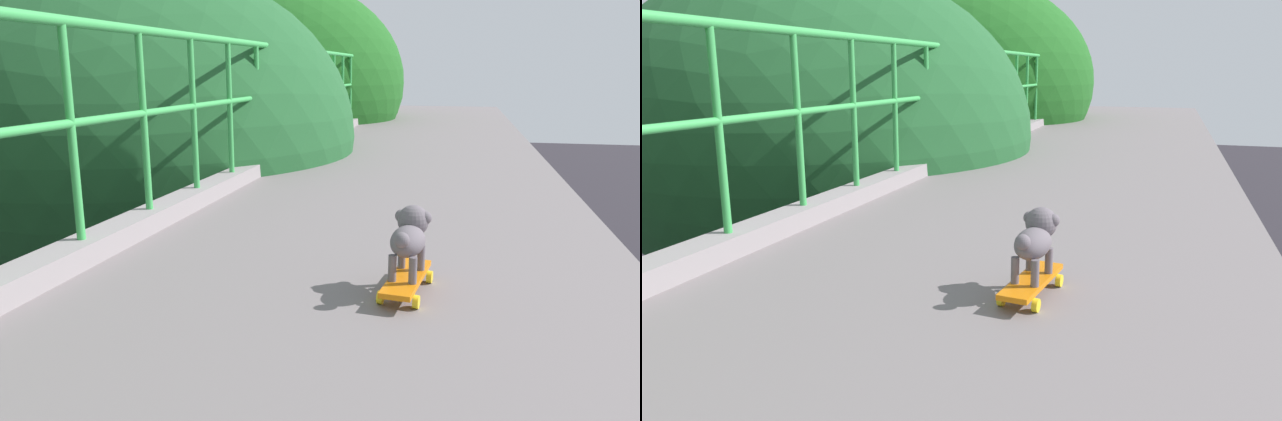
% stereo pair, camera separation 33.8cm
% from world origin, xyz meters
% --- Properties ---
extents(car_blue_fifth, '(1.96, 4.20, 1.31)m').
position_xyz_m(car_blue_fifth, '(-4.40, 8.37, 0.62)').
color(car_blue_fifth, '#243E94').
rests_on(car_blue_fifth, ground).
extents(car_grey_sixth, '(1.83, 3.84, 1.37)m').
position_xyz_m(car_grey_sixth, '(-8.15, 12.46, 0.64)').
color(car_grey_sixth, slate).
rests_on(car_grey_sixth, ground).
extents(city_bus, '(2.72, 10.41, 3.47)m').
position_xyz_m(city_bus, '(-8.49, 25.90, 1.95)').
color(city_bus, '#224D90').
rests_on(city_bus, ground).
extents(roadside_tree_mid, '(5.46, 5.46, 8.11)m').
position_xyz_m(roadside_tree_mid, '(-2.31, 6.75, 5.97)').
color(roadside_tree_mid, brown).
rests_on(roadside_tree_mid, ground).
extents(roadside_tree_far, '(4.97, 4.97, 8.59)m').
position_xyz_m(roadside_tree_far, '(-1.97, 12.12, 6.50)').
color(roadside_tree_far, brown).
rests_on(roadside_tree_far, ground).
extents(toy_skateboard, '(0.22, 0.52, 0.08)m').
position_xyz_m(toy_skateboard, '(1.44, 2.43, 5.90)').
color(toy_skateboard, orange).
rests_on(toy_skateboard, overpass_deck).
extents(small_dog, '(0.19, 0.37, 0.30)m').
position_xyz_m(small_dog, '(1.44, 2.47, 6.10)').
color(small_dog, '#635B62').
rests_on(small_dog, toy_skateboard).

